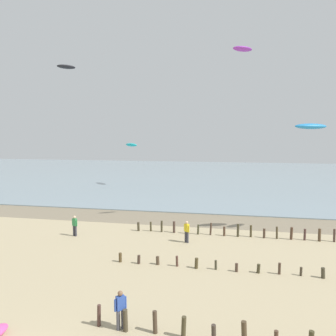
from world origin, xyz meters
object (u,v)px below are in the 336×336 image
kite_aloft_4 (66,67)px  kite_aloft_3 (243,49)px  person_nearest_camera (187,231)px  kite_aloft_1 (131,145)px  person_by_waterline (120,309)px  kite_aloft_5 (311,126)px  person_mid_beach (75,225)px

kite_aloft_4 → kite_aloft_3: bearing=-68.1°
person_nearest_camera → kite_aloft_1: kite_aloft_1 is taller
person_by_waterline → kite_aloft_3: size_ratio=0.88×
person_nearest_camera → kite_aloft_5: 13.25m
kite_aloft_3 → kite_aloft_4: 26.12m
person_by_waterline → kite_aloft_5: 20.78m
person_mid_beach → kite_aloft_3: kite_aloft_3 is taller
person_mid_beach → person_by_waterline: size_ratio=1.00×
kite_aloft_4 → person_nearest_camera: bearing=-83.6°
person_nearest_camera → person_by_waterline: same height
person_mid_beach → kite_aloft_4: size_ratio=0.68×
kite_aloft_3 → person_mid_beach: bearing=171.7°
kite_aloft_4 → kite_aloft_5: 32.93m
person_mid_beach → kite_aloft_5: bearing=12.3°
kite_aloft_4 → kite_aloft_5: size_ratio=0.88×
person_mid_beach → kite_aloft_5: kite_aloft_5 is taller
kite_aloft_1 → person_mid_beach: bearing=141.4°
person_mid_beach → person_by_waterline: bearing=-55.0°
person_nearest_camera → kite_aloft_4: size_ratio=0.68×
person_mid_beach → kite_aloft_3: size_ratio=0.88×
kite_aloft_3 → person_nearest_camera: bearing=-157.8°
kite_aloft_4 → kite_aloft_5: bearing=-66.3°
person_mid_beach → kite_aloft_5: size_ratio=0.60×
person_mid_beach → kite_aloft_4: 26.25m
kite_aloft_5 → person_by_waterline: bearing=-147.4°
person_mid_beach → kite_aloft_3: (13.46, 5.79, 15.01)m
person_nearest_camera → kite_aloft_5: size_ratio=0.60×
person_by_waterline → kite_aloft_5: size_ratio=0.60×
kite_aloft_3 → kite_aloft_5: 8.96m
person_mid_beach → kite_aloft_5: 21.08m
person_mid_beach → person_by_waterline: (8.06, -11.52, 0.00)m
kite_aloft_1 → kite_aloft_4: 15.58m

